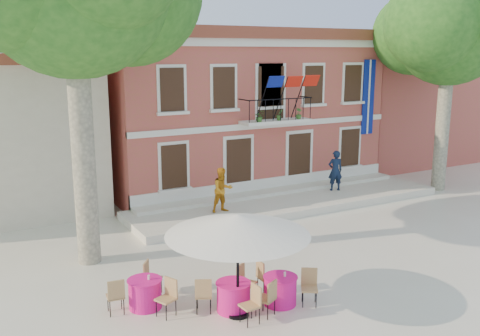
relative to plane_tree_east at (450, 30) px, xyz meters
name	(u,v)px	position (x,y,z in m)	size (l,w,h in m)	color
ground	(313,245)	(-9.83, -3.26, -7.40)	(90.00, 90.00, 0.00)	beige
main_building	(228,106)	(-7.83, 6.73, -3.62)	(13.50, 9.59, 7.50)	#BA4349
neighbor_east	(389,105)	(4.17, 7.74, -4.19)	(9.40, 9.40, 6.40)	#BA4349
terrace	(289,202)	(-7.83, 1.14, -7.25)	(14.00, 3.40, 0.30)	silver
plane_tree_east	(450,30)	(0.00, 0.00, 0.00)	(5.11, 5.11, 10.04)	#A59E84
patio_umbrella	(238,225)	(-14.47, -6.38, -5.04)	(3.54, 3.54, 2.63)	black
pedestrian_navy	(335,171)	(-5.20, 1.35, -6.19)	(0.67, 0.44, 1.84)	#101C36
pedestrian_orange	(223,190)	(-11.19, 0.83, -6.22)	(0.86, 0.67, 1.77)	orange
cafe_table_0	(233,295)	(-14.45, -6.13, -6.98)	(1.87, 1.67, 0.95)	#E81589
cafe_table_1	(280,289)	(-13.21, -6.39, -6.98)	(1.87, 1.67, 0.95)	#E81589
cafe_table_2	(145,292)	(-16.35, -4.87, -6.98)	(1.71, 1.86, 0.95)	#E81589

